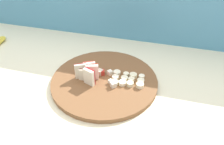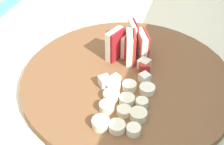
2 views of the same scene
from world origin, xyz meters
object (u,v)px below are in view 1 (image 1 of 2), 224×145
(apple_dice_pile, at_px, (106,76))
(cutting_board, at_px, (104,81))
(banana_slice_rows, at_px, (128,79))
(apple_wedge_fan, at_px, (88,72))

(apple_dice_pile, bearing_deg, cutting_board, -109.89)
(cutting_board, xyz_separation_m, apple_dice_pile, (0.00, 0.01, 0.02))
(apple_dice_pile, bearing_deg, banana_slice_rows, 2.09)
(cutting_board, bearing_deg, apple_dice_pile, 70.11)
(apple_wedge_fan, relative_size, apple_dice_pile, 0.94)
(apple_wedge_fan, relative_size, banana_slice_rows, 0.71)
(banana_slice_rows, bearing_deg, cutting_board, -170.72)
(cutting_board, height_order, banana_slice_rows, banana_slice_rows)
(apple_wedge_fan, bearing_deg, cutting_board, 10.94)
(cutting_board, xyz_separation_m, banana_slice_rows, (0.09, 0.01, 0.02))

